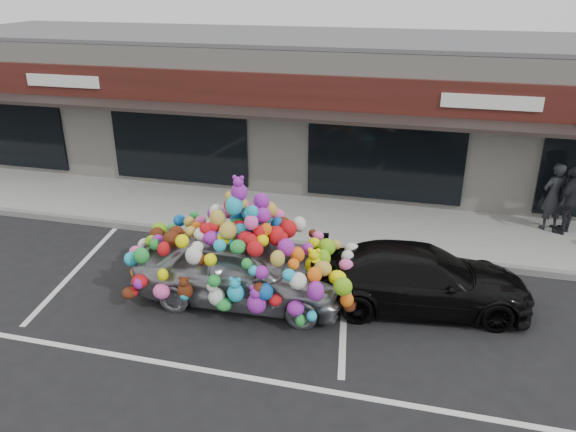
% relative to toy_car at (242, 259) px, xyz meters
% --- Properties ---
extents(ground, '(90.00, 90.00, 0.00)m').
position_rel_toy_car_xyz_m(ground, '(-0.77, 0.01, -0.89)').
color(ground, black).
rests_on(ground, ground).
extents(shop_building, '(24.00, 7.20, 4.31)m').
position_rel_toy_car_xyz_m(shop_building, '(-0.77, 8.46, 1.27)').
color(shop_building, beige).
rests_on(shop_building, ground).
extents(sidewalk, '(26.00, 3.00, 0.15)m').
position_rel_toy_car_xyz_m(sidewalk, '(-0.77, 4.01, -0.82)').
color(sidewalk, gray).
rests_on(sidewalk, ground).
extents(kerb, '(26.00, 0.18, 0.16)m').
position_rel_toy_car_xyz_m(kerb, '(-0.77, 2.51, -0.82)').
color(kerb, slate).
rests_on(kerb, ground).
extents(parking_stripe_left, '(0.73, 4.37, 0.01)m').
position_rel_toy_car_xyz_m(parking_stripe_left, '(-3.97, 0.21, -0.89)').
color(parking_stripe_left, silver).
rests_on(parking_stripe_left, ground).
extents(parking_stripe_mid, '(0.73, 4.37, 0.01)m').
position_rel_toy_car_xyz_m(parking_stripe_mid, '(2.03, 0.21, -0.89)').
color(parking_stripe_mid, silver).
rests_on(parking_stripe_mid, ground).
extents(lane_line, '(14.00, 0.12, 0.01)m').
position_rel_toy_car_xyz_m(lane_line, '(1.23, -2.29, -0.89)').
color(lane_line, silver).
rests_on(lane_line, ground).
extents(toy_car, '(3.07, 4.55, 2.63)m').
position_rel_toy_car_xyz_m(toy_car, '(0.00, 0.00, 0.00)').
color(toy_car, silver).
rests_on(toy_car, ground).
extents(black_sedan, '(2.30, 4.42, 1.22)m').
position_rel_toy_car_xyz_m(black_sedan, '(3.44, 0.61, -0.28)').
color(black_sedan, black).
rests_on(black_sedan, ground).
extents(pedestrian_a, '(0.75, 0.67, 1.72)m').
position_rel_toy_car_xyz_m(pedestrian_a, '(6.44, 4.85, 0.12)').
color(pedestrian_a, '#222328').
rests_on(pedestrian_a, sidewalk).
extents(pedestrian_c, '(1.06, 0.89, 1.70)m').
position_rel_toy_car_xyz_m(pedestrian_c, '(6.77, 4.69, 0.11)').
color(pedestrian_c, black).
rests_on(pedestrian_c, sidewalk).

